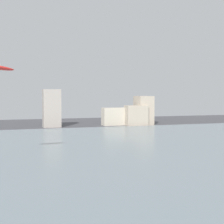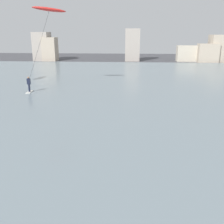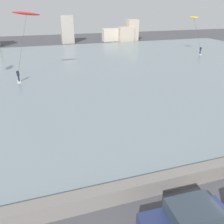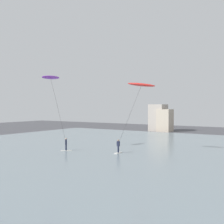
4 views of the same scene
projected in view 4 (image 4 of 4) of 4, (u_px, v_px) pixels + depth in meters
name	position (u px, v px, depth m)	size (l,w,h in m)	color
water_bay	(219.00, 158.00, 32.30)	(84.00, 52.00, 0.10)	gray
kitesurfer_purple	(52.00, 85.00, 37.99)	(3.69, 2.91, 9.77)	silver
kitesurfer_red	(139.00, 90.00, 35.81)	(4.18, 3.64, 8.73)	silver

